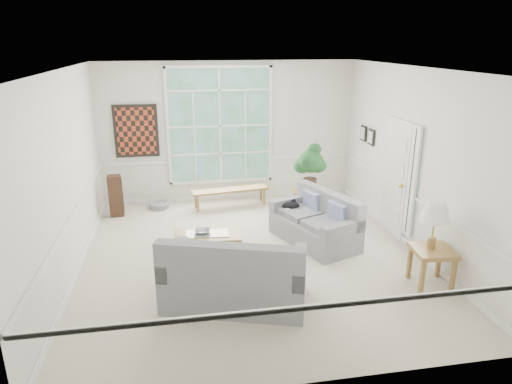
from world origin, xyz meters
TOP-DOWN VIEW (x-y plane):
  - floor at (0.00, 0.00)m, footprint 5.50×6.00m
  - ceiling at (0.00, 0.00)m, footprint 5.50×6.00m
  - wall_back at (0.00, 3.00)m, footprint 5.50×0.02m
  - wall_front at (0.00, -3.00)m, footprint 5.50×0.02m
  - wall_left at (-2.75, 0.00)m, footprint 0.02×6.00m
  - wall_right at (2.75, 0.00)m, footprint 0.02×6.00m
  - window_back at (-0.20, 2.96)m, footprint 2.30×0.08m
  - entry_door at (2.71, 0.60)m, footprint 0.08×0.90m
  - door_sidelight at (2.71, -0.03)m, footprint 0.08×0.26m
  - wall_art at (-1.95, 2.95)m, footprint 0.90×0.06m
  - wall_frame_near at (2.71, 1.75)m, footprint 0.04×0.26m
  - wall_frame_far at (2.71, 2.15)m, footprint 0.04×0.26m
  - loveseat_right at (1.17, 0.37)m, footprint 1.38×1.82m
  - loveseat_front at (-0.45, -1.30)m, footprint 2.09×1.49m
  - coffee_table at (-0.72, 0.13)m, footprint 1.12×0.66m
  - pewter_bowl at (-0.80, 0.16)m, footprint 0.37×0.37m
  - window_bench at (-0.06, 2.45)m, footprint 1.67×0.55m
  - end_table at (1.43, 1.54)m, footprint 0.62×0.62m
  - houseplant at (1.43, 1.61)m, footprint 0.63×0.63m
  - side_table at (2.40, -1.35)m, footprint 0.61×0.61m
  - table_lamp at (2.39, -1.30)m, footprint 0.52×0.52m
  - pet_bed at (-1.58, 2.60)m, footprint 0.56×0.56m
  - floor_speaker at (-2.40, 2.29)m, footprint 0.28×0.23m
  - cat at (0.86, 0.87)m, footprint 0.40×0.39m

SIDE VIEW (x-z plane):
  - floor at x=0.00m, z-range -0.01..0.00m
  - pet_bed at x=-1.58m, z-range 0.00..0.13m
  - window_bench at x=-0.06m, z-range 0.00..0.38m
  - coffee_table at x=-0.72m, z-range 0.00..0.40m
  - end_table at x=1.43m, z-range 0.00..0.56m
  - side_table at x=2.40m, z-range 0.00..0.57m
  - floor_speaker at x=-2.40m, z-range 0.00..0.85m
  - loveseat_right at x=1.17m, z-range 0.00..0.88m
  - pewter_bowl at x=-0.80m, z-range 0.40..0.48m
  - loveseat_front at x=-0.45m, z-range 0.00..1.02m
  - cat at x=0.86m, z-range 0.45..0.60m
  - table_lamp at x=2.39m, z-range 0.57..1.28m
  - houseplant at x=1.43m, z-range 0.56..1.49m
  - entry_door at x=2.71m, z-range 0.00..2.10m
  - door_sidelight at x=2.71m, z-range 0.20..2.10m
  - wall_back at x=0.00m, z-range 0.00..3.00m
  - wall_front at x=0.00m, z-range 0.00..3.00m
  - wall_left at x=-2.75m, z-range 0.00..3.00m
  - wall_right at x=2.75m, z-range 0.00..3.00m
  - wall_frame_near at x=2.71m, z-range 1.39..1.71m
  - wall_frame_far at x=2.71m, z-range 1.39..1.71m
  - wall_art at x=-1.95m, z-range 1.05..2.15m
  - window_back at x=-0.20m, z-range 0.45..2.85m
  - ceiling at x=0.00m, z-range 2.99..3.01m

